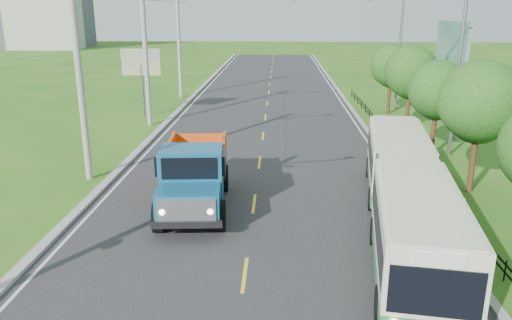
# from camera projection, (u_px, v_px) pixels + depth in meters

# --- Properties ---
(ground) EXTENTS (240.00, 240.00, 0.00)m
(ground) POSITION_uv_depth(u_px,v_px,m) (245.00, 275.00, 15.71)
(ground) COLOR #276217
(ground) RESTS_ON ground
(road) EXTENTS (14.00, 120.00, 0.02)m
(road) POSITION_uv_depth(u_px,v_px,m) (264.00, 129.00, 34.83)
(road) COLOR #28282B
(road) RESTS_ON ground
(curb_left) EXTENTS (0.40, 120.00, 0.15)m
(curb_left) POSITION_uv_depth(u_px,v_px,m) (162.00, 127.00, 35.13)
(curb_left) COLOR #9E9E99
(curb_left) RESTS_ON ground
(curb_right) EXTENTS (0.30, 120.00, 0.10)m
(curb_right) POSITION_uv_depth(u_px,v_px,m) (367.00, 130.00, 34.51)
(curb_right) COLOR #9E9E99
(curb_right) RESTS_ON ground
(edge_line_left) EXTENTS (0.12, 120.00, 0.00)m
(edge_line_left) POSITION_uv_depth(u_px,v_px,m) (170.00, 128.00, 35.12)
(edge_line_left) COLOR silver
(edge_line_left) RESTS_ON road
(edge_line_right) EXTENTS (0.12, 120.00, 0.00)m
(edge_line_right) POSITION_uv_depth(u_px,v_px,m) (360.00, 130.00, 34.54)
(edge_line_right) COLOR silver
(edge_line_right) RESTS_ON road
(centre_dash) EXTENTS (0.12, 2.20, 0.00)m
(centre_dash) POSITION_uv_depth(u_px,v_px,m) (245.00, 274.00, 15.70)
(centre_dash) COLOR yellow
(centre_dash) RESTS_ON road
(railing_right) EXTENTS (0.04, 40.00, 0.60)m
(railing_right) POSITION_uv_depth(u_px,v_px,m) (400.00, 150.00, 28.66)
(railing_right) COLOR black
(railing_right) RESTS_ON ground
(pole_near) EXTENTS (3.51, 0.32, 10.00)m
(pole_near) POSITION_uv_depth(u_px,v_px,m) (80.00, 75.00, 23.20)
(pole_near) COLOR gray
(pole_near) RESTS_ON ground
(pole_mid) EXTENTS (3.51, 0.32, 10.00)m
(pole_mid) POSITION_uv_depth(u_px,v_px,m) (146.00, 53.00, 34.68)
(pole_mid) COLOR gray
(pole_mid) RESTS_ON ground
(pole_far) EXTENTS (3.51, 0.32, 10.00)m
(pole_far) POSITION_uv_depth(u_px,v_px,m) (179.00, 43.00, 46.15)
(pole_far) COLOR gray
(pole_far) RESTS_ON ground
(tree_third) EXTENTS (3.60, 3.62, 6.00)m
(tree_third) POSITION_uv_depth(u_px,v_px,m) (480.00, 105.00, 21.91)
(tree_third) COLOR #382314
(tree_third) RESTS_ON ground
(tree_fourth) EXTENTS (3.24, 3.31, 5.40)m
(tree_fourth) POSITION_uv_depth(u_px,v_px,m) (438.00, 93.00, 27.77)
(tree_fourth) COLOR #382314
(tree_fourth) RESTS_ON ground
(tree_fifth) EXTENTS (3.48, 3.52, 5.80)m
(tree_fifth) POSITION_uv_depth(u_px,v_px,m) (411.00, 74.00, 33.43)
(tree_fifth) COLOR #382314
(tree_fifth) RESTS_ON ground
(tree_back) EXTENTS (3.30, 3.36, 5.50)m
(tree_back) POSITION_uv_depth(u_px,v_px,m) (391.00, 67.00, 39.22)
(tree_back) COLOR #382314
(tree_back) RESTS_ON ground
(streetlight_mid) EXTENTS (3.02, 0.20, 9.07)m
(streetlight_mid) POSITION_uv_depth(u_px,v_px,m) (456.00, 69.00, 27.22)
(streetlight_mid) COLOR slate
(streetlight_mid) RESTS_ON ground
(streetlight_far) EXTENTS (3.02, 0.20, 9.07)m
(streetlight_far) POSITION_uv_depth(u_px,v_px,m) (398.00, 49.00, 40.61)
(streetlight_far) COLOR slate
(streetlight_far) RESTS_ON ground
(planter_near) EXTENTS (0.64, 0.64, 0.67)m
(planter_near) POSITION_uv_depth(u_px,v_px,m) (458.00, 201.00, 20.99)
(planter_near) COLOR silver
(planter_near) RESTS_ON ground
(planter_mid) EXTENTS (0.64, 0.64, 0.67)m
(planter_mid) POSITION_uv_depth(u_px,v_px,m) (410.00, 150.00, 28.64)
(planter_mid) COLOR silver
(planter_mid) RESTS_ON ground
(planter_far) EXTENTS (0.64, 0.64, 0.67)m
(planter_far) POSITION_uv_depth(u_px,v_px,m) (383.00, 120.00, 36.29)
(planter_far) COLOR silver
(planter_far) RESTS_ON ground
(billboard_left) EXTENTS (3.00, 0.20, 5.20)m
(billboard_left) POSITION_uv_depth(u_px,v_px,m) (141.00, 66.00, 37.96)
(billboard_left) COLOR slate
(billboard_left) RESTS_ON ground
(billboard_right) EXTENTS (0.24, 6.00, 7.30)m
(billboard_right) POSITION_uv_depth(u_px,v_px,m) (451.00, 52.00, 32.76)
(billboard_right) COLOR slate
(billboard_right) RESTS_ON ground
(bus) EXTENTS (4.48, 14.91, 2.84)m
(bus) POSITION_uv_depth(u_px,v_px,m) (406.00, 188.00, 18.39)
(bus) COLOR #2C6E37
(bus) RESTS_ON ground
(dump_truck) EXTENTS (3.13, 6.99, 2.86)m
(dump_truck) POSITION_uv_depth(u_px,v_px,m) (194.00, 171.00, 20.62)
(dump_truck) COLOR #155980
(dump_truck) RESTS_ON ground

